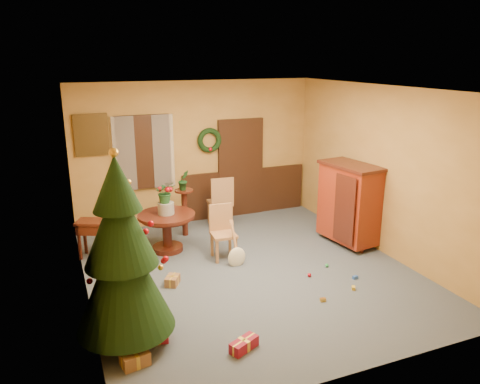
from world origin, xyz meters
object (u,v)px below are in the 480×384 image
christmas_tree (122,256)px  dining_table (167,225)px  writing_desk (100,230)px  sideboard (349,202)px  chair_near (222,230)px

christmas_tree → dining_table: bearing=66.1°
writing_desk → sideboard: size_ratio=0.55×
chair_near → christmas_tree: size_ratio=0.39×
chair_near → sideboard: 2.39m
dining_table → chair_near: (0.82, -0.62, 0.01)m
dining_table → christmas_tree: (-1.13, -2.55, 0.66)m
christmas_tree → writing_desk: christmas_tree is taller
dining_table → christmas_tree: size_ratio=0.42×
dining_table → sideboard: size_ratio=0.67×
christmas_tree → chair_near: bearing=44.8°
sideboard → writing_desk: bearing=165.6°
dining_table → sideboard: 3.32m
christmas_tree → writing_desk: bearing=90.0°
dining_table → chair_near: chair_near is taller
sideboard → dining_table: bearing=163.7°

